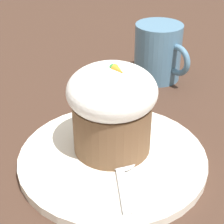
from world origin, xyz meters
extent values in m
plane|color=#3D281E|center=(0.00, 0.00, 0.00)|extent=(4.00, 4.00, 0.00)
cylinder|color=white|center=(0.00, 0.00, 0.01)|extent=(0.23, 0.23, 0.01)
cylinder|color=brown|center=(-0.01, 0.01, 0.04)|extent=(0.10, 0.10, 0.06)
ellipsoid|color=white|center=(-0.01, 0.01, 0.09)|extent=(0.11, 0.11, 0.06)
cone|color=orange|center=(0.00, 0.01, 0.12)|extent=(0.02, 0.01, 0.01)
sphere|color=green|center=(-0.01, 0.01, 0.12)|extent=(0.01, 0.01, 0.01)
cube|color=#B7B7BC|center=(0.06, -0.03, 0.01)|extent=(0.06, 0.05, 0.00)
ellipsoid|color=#B7B7BC|center=(0.02, 0.00, 0.01)|extent=(0.06, 0.06, 0.01)
cylinder|color=teal|center=(-0.14, 0.21, 0.05)|extent=(0.08, 0.08, 0.10)
torus|color=teal|center=(-0.09, 0.21, 0.05)|extent=(0.05, 0.01, 0.05)
camera|label=1|loc=(0.29, -0.23, 0.30)|focal=60.00mm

